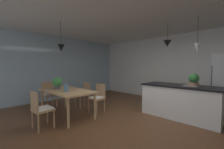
% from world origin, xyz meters
% --- Properties ---
extents(ground_plane, '(10.00, 8.40, 0.04)m').
position_xyz_m(ground_plane, '(0.00, 0.00, -0.02)').
color(ground_plane, brown).
extents(ceiling_slab, '(10.00, 8.40, 0.12)m').
position_xyz_m(ceiling_slab, '(0.00, 0.00, 2.76)').
color(ceiling_slab, silver).
extents(wall_back_kitchen, '(10.00, 0.12, 2.70)m').
position_xyz_m(wall_back_kitchen, '(0.00, 3.26, 1.35)').
color(wall_back_kitchen, silver).
rests_on(wall_back_kitchen, ground_plane).
extents(window_wall_left_glazing, '(0.06, 8.40, 2.70)m').
position_xyz_m(window_wall_left_glazing, '(-4.06, 0.00, 1.35)').
color(window_wall_left_glazing, '#9EB7C6').
rests_on(window_wall_left_glazing, ground_plane).
extents(dining_table, '(1.77, 0.93, 0.74)m').
position_xyz_m(dining_table, '(-1.85, -0.72, 0.67)').
color(dining_table, tan).
rests_on(dining_table, ground_plane).
extents(chair_window_end, '(0.40, 0.40, 0.87)m').
position_xyz_m(chair_window_end, '(-3.10, -0.72, 0.47)').
color(chair_window_end, '#A87F56').
rests_on(chair_window_end, ground_plane).
extents(chair_far_left, '(0.43, 0.43, 0.87)m').
position_xyz_m(chair_far_left, '(-2.24, 0.12, 0.47)').
color(chair_far_left, '#A87F56').
rests_on(chair_far_left, ground_plane).
extents(chair_far_right, '(0.43, 0.43, 0.87)m').
position_xyz_m(chair_far_right, '(-1.45, 0.12, 0.47)').
color(chair_far_right, '#A87F56').
rests_on(chair_far_right, ground_plane).
extents(chair_near_right, '(0.42, 0.42, 0.87)m').
position_xyz_m(chair_near_right, '(-1.45, -1.56, 0.47)').
color(chair_near_right, '#A87F56').
rests_on(chair_near_right, ground_plane).
extents(kitchen_island, '(1.99, 0.85, 0.91)m').
position_xyz_m(kitchen_island, '(0.54, 1.42, 0.46)').
color(kitchen_island, silver).
rests_on(kitchen_island, ground_plane).
extents(refrigerator, '(0.65, 0.67, 1.81)m').
position_xyz_m(refrigerator, '(1.36, 2.86, 0.90)').
color(refrigerator, silver).
rests_on(refrigerator, ground_plane).
extents(pendant_over_table, '(0.18, 0.18, 0.85)m').
position_xyz_m(pendant_over_table, '(-1.95, -0.80, 1.95)').
color(pendant_over_table, black).
extents(pendant_over_island_main, '(0.22, 0.22, 0.71)m').
position_xyz_m(pendant_over_island_main, '(0.15, 1.42, 2.09)').
color(pendant_over_island_main, black).
extents(pendant_over_island_aux, '(0.16, 0.16, 0.91)m').
position_xyz_m(pendant_over_island_aux, '(0.92, 1.42, 1.90)').
color(pendant_over_island_aux, black).
extents(potted_plant_on_island, '(0.25, 0.25, 0.34)m').
position_xyz_m(potted_plant_on_island, '(0.86, 1.42, 1.07)').
color(potted_plant_on_island, '#8C664C').
rests_on(potted_plant_on_island, kitchen_island).
extents(potted_plant_on_table, '(0.28, 0.28, 0.36)m').
position_xyz_m(potted_plant_on_table, '(-2.17, -0.84, 0.95)').
color(potted_plant_on_table, '#4C4C51').
rests_on(potted_plant_on_table, dining_table).
extents(vase_on_dining_table, '(0.12, 0.12, 0.20)m').
position_xyz_m(vase_on_dining_table, '(-1.63, -0.84, 0.84)').
color(vase_on_dining_table, slate).
rests_on(vase_on_dining_table, dining_table).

